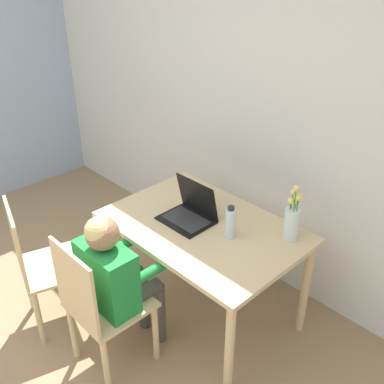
{
  "coord_description": "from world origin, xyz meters",
  "views": [
    {
      "loc": [
        1.81,
        -0.04,
        2.18
      ],
      "look_at": [
        0.16,
        1.56,
        0.88
      ],
      "focal_mm": 42.0,
      "sensor_mm": 36.0,
      "label": 1
    }
  ],
  "objects_px": {
    "water_bottle": "(230,223)",
    "chair_spare": "(43,265)",
    "chair_occupied": "(99,306)",
    "person_seated": "(115,272)",
    "flower_vase": "(292,219)",
    "laptop": "(191,210)"
  },
  "relations": [
    {
      "from": "water_bottle",
      "to": "chair_spare",
      "type": "bearing_deg",
      "value": -137.18
    },
    {
      "from": "chair_occupied",
      "to": "person_seated",
      "type": "relative_size",
      "value": 0.88
    },
    {
      "from": "flower_vase",
      "to": "water_bottle",
      "type": "relative_size",
      "value": 1.75
    },
    {
      "from": "chair_occupied",
      "to": "person_seated",
      "type": "height_order",
      "value": "person_seated"
    },
    {
      "from": "chair_occupied",
      "to": "chair_spare",
      "type": "distance_m",
      "value": 0.54
    },
    {
      "from": "laptop",
      "to": "water_bottle",
      "type": "height_order",
      "value": "laptop"
    },
    {
      "from": "flower_vase",
      "to": "chair_occupied",
      "type": "bearing_deg",
      "value": -119.31
    },
    {
      "from": "chair_occupied",
      "to": "flower_vase",
      "type": "bearing_deg",
      "value": -118.84
    },
    {
      "from": "chair_occupied",
      "to": "person_seated",
      "type": "distance_m",
      "value": 0.21
    },
    {
      "from": "chair_spare",
      "to": "chair_occupied",
      "type": "bearing_deg",
      "value": -158.58
    },
    {
      "from": "flower_vase",
      "to": "person_seated",
      "type": "bearing_deg",
      "value": -122.6
    },
    {
      "from": "chair_spare",
      "to": "laptop",
      "type": "bearing_deg",
      "value": -109.17
    },
    {
      "from": "chair_spare",
      "to": "person_seated",
      "type": "bearing_deg",
      "value": -146.49
    },
    {
      "from": "chair_spare",
      "to": "water_bottle",
      "type": "relative_size",
      "value": 4.36
    },
    {
      "from": "laptop",
      "to": "flower_vase",
      "type": "distance_m",
      "value": 0.6
    },
    {
      "from": "chair_spare",
      "to": "person_seated",
      "type": "xyz_separation_m",
      "value": [
        0.54,
        0.16,
        0.17
      ]
    },
    {
      "from": "chair_occupied",
      "to": "water_bottle",
      "type": "relative_size",
      "value": 4.36
    },
    {
      "from": "flower_vase",
      "to": "water_bottle",
      "type": "bearing_deg",
      "value": -136.5
    },
    {
      "from": "chair_occupied",
      "to": "laptop",
      "type": "distance_m",
      "value": 0.76
    },
    {
      "from": "chair_occupied",
      "to": "chair_spare",
      "type": "height_order",
      "value": "same"
    },
    {
      "from": "laptop",
      "to": "person_seated",
      "type": "bearing_deg",
      "value": -89.88
    },
    {
      "from": "chair_occupied",
      "to": "flower_vase",
      "type": "height_order",
      "value": "flower_vase"
    }
  ]
}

